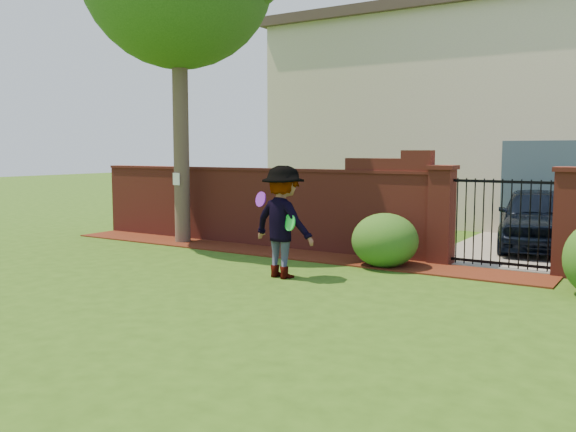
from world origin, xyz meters
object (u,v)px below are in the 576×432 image
Objects in this scene: man at (281,222)px; frisbee_purple at (261,199)px; car at (538,219)px; frisbee_green at (290,222)px.

man reaches higher than frisbee_purple.
frisbee_green is (-2.84, -5.58, 0.30)m from car.
man is at bearing -1.06° from frisbee_purple.
man is 0.56m from frisbee_purple.
frisbee_green is (0.26, -0.15, 0.03)m from man.
frisbee_purple is (-3.53, -5.42, 0.64)m from car.
frisbee_purple is 0.79m from frisbee_green.
frisbee_purple is at bearing 166.92° from frisbee_green.
car reaches higher than frisbee_green.
car is 6.51m from frisbee_purple.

